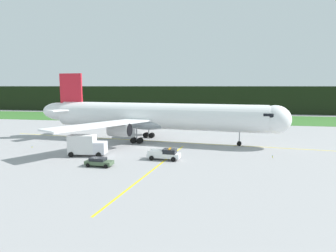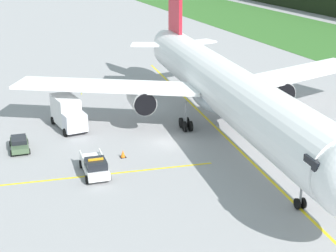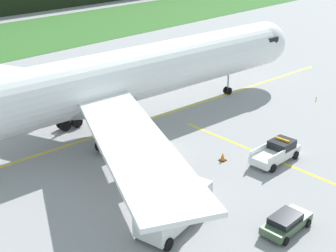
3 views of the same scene
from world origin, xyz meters
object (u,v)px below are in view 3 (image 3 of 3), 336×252
at_px(airliner, 109,81).
at_px(apron_cone, 223,157).
at_px(catering_truck, 172,204).
at_px(staff_car, 286,222).
at_px(ops_pickup_truck, 277,152).

xyz_separation_m(airliner, apron_cone, (2.27, -12.38, -5.00)).
xyz_separation_m(catering_truck, apron_cone, (10.70, 3.44, -1.50)).
bearing_deg(airliner, staff_car, -99.09).
xyz_separation_m(ops_pickup_truck, staff_car, (-8.92, -5.88, -0.20)).
xyz_separation_m(airliner, staff_car, (-3.50, -21.87, -4.67)).
bearing_deg(staff_car, apron_cone, 58.71).
height_order(airliner, catering_truck, airliner).
height_order(ops_pickup_truck, apron_cone, ops_pickup_truck).
bearing_deg(ops_pickup_truck, staff_car, -146.59).
distance_m(airliner, apron_cone, 13.54).
bearing_deg(apron_cone, airliner, 100.38).
relative_size(ops_pickup_truck, catering_truck, 0.82).
height_order(staff_car, apron_cone, staff_car).
bearing_deg(ops_pickup_truck, apron_cone, 131.10).
xyz_separation_m(airliner, catering_truck, (-8.43, -15.82, -3.49)).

